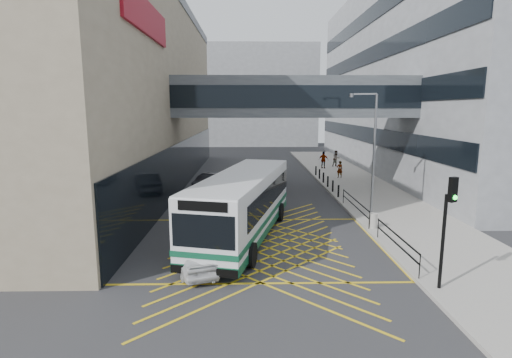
{
  "coord_description": "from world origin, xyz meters",
  "views": [
    {
      "loc": [
        -0.44,
        -18.92,
        6.62
      ],
      "look_at": [
        0.0,
        4.0,
        2.6
      ],
      "focal_mm": 28.0,
      "sensor_mm": 36.0,
      "label": 1
    }
  ],
  "objects": [
    {
      "name": "car_dark",
      "position": [
        -3.19,
        12.91,
        0.78
      ],
      "size": [
        3.61,
        5.32,
        1.55
      ],
      "primitive_type": "imported",
      "rotation": [
        0.0,
        0.0,
        2.77
      ],
      "color": "black",
      "rests_on": "ground"
    },
    {
      "name": "car_silver",
      "position": [
        1.99,
        17.16,
        0.67
      ],
      "size": [
        2.16,
        4.45,
        1.34
      ],
      "primitive_type": "imported",
      "rotation": [
        0.0,
        0.0,
        3.06
      ],
      "color": "gray",
      "rests_on": "ground"
    },
    {
      "name": "ground",
      "position": [
        0.0,
        0.0,
        0.0
      ],
      "size": [
        120.0,
        120.0,
        0.0
      ],
      "primitive_type": "plane",
      "color": "#333335"
    },
    {
      "name": "pedestrian_c",
      "position": [
        7.86,
        24.63,
        1.09
      ],
      "size": [
        1.22,
        0.92,
        1.86
      ],
      "primitive_type": "imported",
      "rotation": [
        0.0,
        0.0,
        2.74
      ],
      "color": "gray",
      "rests_on": "pavement"
    },
    {
      "name": "pedestrian_b",
      "position": [
        9.55,
        25.94,
        1.07
      ],
      "size": [
        1.01,
        0.77,
        1.83
      ],
      "primitive_type": "imported",
      "rotation": [
        0.0,
        0.0,
        0.32
      ],
      "color": "gray",
      "rests_on": "pavement"
    },
    {
      "name": "building_whsmith",
      "position": [
        -17.98,
        16.0,
        8.0
      ],
      "size": [
        24.17,
        42.0,
        16.0
      ],
      "color": "gray",
      "rests_on": "ground"
    },
    {
      "name": "pedestrian_a",
      "position": [
        8.28,
        18.58,
        0.96
      ],
      "size": [
        0.71,
        0.56,
        1.59
      ],
      "primitive_type": "imported",
      "rotation": [
        0.0,
        0.0,
        3.33
      ],
      "color": "gray",
      "rests_on": "pavement"
    },
    {
      "name": "bollards",
      "position": [
        6.25,
        15.0,
        0.61
      ],
      "size": [
        0.14,
        10.14,
        0.9
      ],
      "color": "black",
      "rests_on": "pavement"
    },
    {
      "name": "pavement",
      "position": [
        9.0,
        15.0,
        0.08
      ],
      "size": [
        6.0,
        54.0,
        0.16
      ],
      "primitive_type": "cube",
      "color": "#A5A097",
      "rests_on": "ground"
    },
    {
      "name": "car_white",
      "position": [
        -2.66,
        -3.17,
        0.64
      ],
      "size": [
        2.8,
        4.33,
        1.28
      ],
      "primitive_type": "imported",
      "rotation": [
        0.0,
        0.0,
        3.45
      ],
      "color": "silver",
      "rests_on": "ground"
    },
    {
      "name": "kerb_railings",
      "position": [
        6.15,
        1.78,
        0.88
      ],
      "size": [
        0.05,
        12.54,
        1.0
      ],
      "color": "black",
      "rests_on": "pavement"
    },
    {
      "name": "building_right",
      "position": [
        23.98,
        24.0,
        10.0
      ],
      "size": [
        24.09,
        44.0,
        20.0
      ],
      "color": "gray",
      "rests_on": "ground"
    },
    {
      "name": "box_junction",
      "position": [
        0.0,
        0.0,
        0.0
      ],
      "size": [
        12.0,
        9.0,
        0.01
      ],
      "color": "gold",
      "rests_on": "ground"
    },
    {
      "name": "skybridge",
      "position": [
        3.0,
        12.0,
        7.5
      ],
      "size": [
        20.0,
        4.1,
        3.0
      ],
      "color": "#4B5055",
      "rests_on": "ground"
    },
    {
      "name": "street_lamp",
      "position": [
        7.04,
        5.15,
        4.38
      ],
      "size": [
        1.63,
        0.82,
        7.4
      ],
      "rotation": [
        0.0,
        0.0,
        -0.39
      ],
      "color": "slate",
      "rests_on": "pavement"
    },
    {
      "name": "litter_bin",
      "position": [
        6.4,
        2.16,
        0.57
      ],
      "size": [
        0.48,
        0.48,
        0.83
      ],
      "primitive_type": "cylinder",
      "color": "#ADA89E",
      "rests_on": "pavement"
    },
    {
      "name": "traffic_light",
      "position": [
        6.59,
        -5.44,
        2.87
      ],
      "size": [
        0.35,
        0.49,
        4.16
      ],
      "rotation": [
        0.0,
        0.0,
        0.43
      ],
      "color": "black",
      "rests_on": "pavement"
    },
    {
      "name": "bus",
      "position": [
        -0.68,
        1.35,
        1.8
      ],
      "size": [
        5.56,
        12.3,
        3.36
      ],
      "rotation": [
        0.0,
        0.0,
        -0.24
      ],
      "color": "silver",
      "rests_on": "ground"
    },
    {
      "name": "building_far",
      "position": [
        -2.0,
        60.0,
        9.0
      ],
      "size": [
        28.0,
        16.0,
        18.0
      ],
      "primitive_type": "cube",
      "color": "gray",
      "rests_on": "ground"
    }
  ]
}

